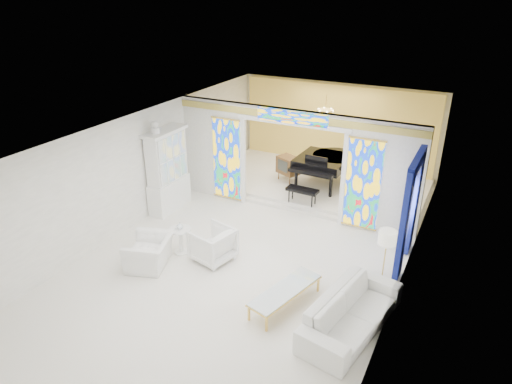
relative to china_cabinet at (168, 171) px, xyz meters
The scene contains 24 objects.
floor 3.47m from the china_cabinet, 10.50° to the right, with size 12.00×12.00×0.00m, color silver.
ceiling 3.75m from the china_cabinet, 10.50° to the right, with size 7.00×12.00×0.02m, color white.
wall_back 6.30m from the china_cabinet, 59.24° to the left, with size 7.00×0.02×3.00m, color white.
wall_front 7.35m from the china_cabinet, 64.01° to the right, with size 7.00×0.02×3.00m, color white.
wall_left 0.74m from the china_cabinet, 115.42° to the right, with size 0.02×12.00×3.00m, color white.
wall_right 6.75m from the china_cabinet, ahead, with size 0.02×12.00×3.00m, color white.
partition_wall 3.54m from the china_cabinet, 23.50° to the left, with size 7.00×0.22×3.00m.
stained_glass_left 1.76m from the china_cabinet, 47.47° to the left, with size 0.90×0.04×2.40m, color gold.
stained_glass_right 5.41m from the china_cabinet, 13.85° to the left, with size 0.90×0.04×2.40m, color gold.
stained_glass_transom 3.84m from the china_cabinet, 21.91° to the left, with size 2.00×0.04×0.34m, color gold.
alcove_platform 4.88m from the china_cabinet, 47.45° to the left, with size 6.80×3.80×0.18m, color silver.
gold_curtain_back 6.19m from the china_cabinet, 58.67° to the left, with size 6.70×0.10×2.90m, color gold.
chandelier 5.02m from the china_cabinet, 44.89° to the left, with size 0.48×0.48×0.30m, color gold.
blue_drapes 6.63m from the china_cabinet, ahead, with size 0.14×1.85×2.65m.
china_cabinet is the anchor object (origin of this frame).
armchair_left 3.09m from the china_cabinet, 62.08° to the right, with size 1.08×0.94×0.70m, color silver.
armchair_right 3.19m from the china_cabinet, 34.38° to the right, with size 0.87×0.90×0.82m, color white.
sofa 6.73m from the china_cabinet, 22.72° to the right, with size 2.55×1.00×0.74m, color silver.
side_table 2.62m from the china_cabinet, 47.13° to the right, with size 0.67×0.67×0.66m.
vase 2.55m from the china_cabinet, 47.13° to the right, with size 0.16×0.16×0.17m, color white.
coffee_table 5.47m from the china_cabinet, 27.96° to the right, with size 1.00×1.87×0.40m.
floor_lamp 6.53m from the china_cabinet, 10.76° to the right, with size 0.39×0.39×1.50m.
grand_piano 4.94m from the china_cabinet, 42.91° to the left, with size 1.85×2.85×1.14m.
tv_console 3.93m from the china_cabinet, 52.27° to the left, with size 0.82×0.71×0.80m.
Camera 1 is at (4.47, -8.92, 6.01)m, focal length 32.00 mm.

